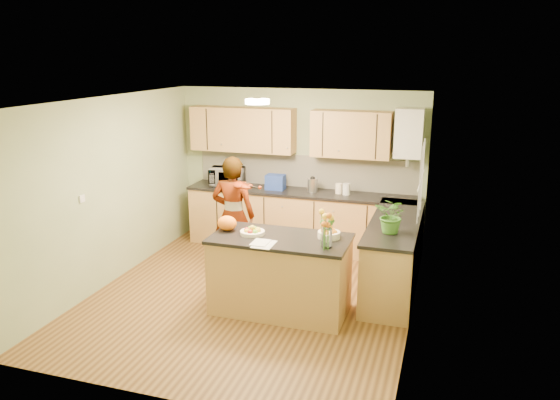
% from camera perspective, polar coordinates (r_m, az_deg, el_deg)
% --- Properties ---
extents(floor, '(4.50, 4.50, 0.00)m').
position_cam_1_polar(floor, '(7.14, -3.00, -10.04)').
color(floor, '#513417').
rests_on(floor, ground).
extents(ceiling, '(4.00, 4.50, 0.02)m').
position_cam_1_polar(ceiling, '(6.49, -3.30, 10.37)').
color(ceiling, white).
rests_on(ceiling, wall_back).
extents(wall_back, '(4.00, 0.02, 2.50)m').
position_cam_1_polar(wall_back, '(8.79, 2.05, 3.41)').
color(wall_back, gray).
rests_on(wall_back, floor).
extents(wall_front, '(4.00, 0.02, 2.50)m').
position_cam_1_polar(wall_front, '(4.78, -12.78, -7.20)').
color(wall_front, gray).
rests_on(wall_front, floor).
extents(wall_left, '(0.02, 4.50, 2.50)m').
position_cam_1_polar(wall_left, '(7.63, -17.34, 0.90)').
color(wall_left, gray).
rests_on(wall_left, floor).
extents(wall_right, '(0.02, 4.50, 2.50)m').
position_cam_1_polar(wall_right, '(6.31, 14.13, -1.79)').
color(wall_right, gray).
rests_on(wall_right, floor).
extents(back_counter, '(3.64, 0.62, 0.94)m').
position_cam_1_polar(back_counter, '(8.68, 2.10, -2.07)').
color(back_counter, '#AA7B44').
rests_on(back_counter, floor).
extents(right_counter, '(0.62, 2.24, 0.94)m').
position_cam_1_polar(right_counter, '(7.38, 11.86, -5.55)').
color(right_counter, '#AA7B44').
rests_on(right_counter, floor).
extents(splashback, '(3.60, 0.02, 0.52)m').
position_cam_1_polar(splashback, '(8.76, 2.65, 3.02)').
color(splashback, beige).
rests_on(splashback, back_counter).
extents(upper_cabinets, '(3.20, 0.34, 0.70)m').
position_cam_1_polar(upper_cabinets, '(8.57, 0.64, 7.19)').
color(upper_cabinets, '#AA7B44').
rests_on(upper_cabinets, wall_back).
extents(boiler, '(0.40, 0.30, 0.86)m').
position_cam_1_polar(boiler, '(8.23, 13.33, 6.78)').
color(boiler, white).
rests_on(boiler, wall_back).
extents(window_right, '(0.01, 1.30, 1.05)m').
position_cam_1_polar(window_right, '(6.81, 14.57, 2.04)').
color(window_right, white).
rests_on(window_right, wall_right).
extents(light_switch, '(0.02, 0.09, 0.09)m').
position_cam_1_polar(light_switch, '(7.14, -19.99, 0.14)').
color(light_switch, white).
rests_on(light_switch, wall_left).
extents(ceiling_lamp, '(0.30, 0.30, 0.07)m').
position_cam_1_polar(ceiling_lamp, '(6.77, -2.38, 10.25)').
color(ceiling_lamp, '#FFEABF').
rests_on(ceiling_lamp, ceiling).
extents(peninsula_island, '(1.64, 0.84, 0.94)m').
position_cam_1_polar(peninsula_island, '(6.60, 0.04, -7.74)').
color(peninsula_island, '#AA7B44').
rests_on(peninsula_island, floor).
extents(fruit_dish, '(0.29, 0.29, 0.10)m').
position_cam_1_polar(fruit_dish, '(6.53, -2.90, -3.24)').
color(fruit_dish, '#FCEAC9').
rests_on(fruit_dish, peninsula_island).
extents(orange_bowl, '(0.26, 0.26, 0.15)m').
position_cam_1_polar(orange_bowl, '(6.41, 5.14, -3.40)').
color(orange_bowl, '#FCEAC9').
rests_on(orange_bowl, peninsula_island).
extents(flower_vase, '(0.26, 0.26, 0.48)m').
position_cam_1_polar(flower_vase, '(6.02, 4.97, -2.10)').
color(flower_vase, silver).
rests_on(flower_vase, peninsula_island).
extents(orange_bag, '(0.25, 0.21, 0.18)m').
position_cam_1_polar(orange_bag, '(6.68, -5.56, -2.42)').
color(orange_bag, orange).
rests_on(orange_bag, peninsula_island).
extents(papers, '(0.23, 0.31, 0.01)m').
position_cam_1_polar(papers, '(6.19, -1.69, -4.62)').
color(papers, silver).
rests_on(papers, peninsula_island).
extents(violinist, '(0.64, 0.44, 1.68)m').
position_cam_1_polar(violinist, '(7.63, -4.89, -1.63)').
color(violinist, '#D89E84').
rests_on(violinist, floor).
extents(violin, '(0.65, 0.57, 0.16)m').
position_cam_1_polar(violin, '(7.23, -4.18, 1.58)').
color(violin, '#581D05').
rests_on(violin, violinist).
extents(microwave, '(0.60, 0.45, 0.30)m').
position_cam_1_polar(microwave, '(8.89, -5.54, 2.43)').
color(microwave, white).
rests_on(microwave, back_counter).
extents(blue_box, '(0.29, 0.22, 0.23)m').
position_cam_1_polar(blue_box, '(8.63, -0.47, 1.89)').
color(blue_box, navy).
rests_on(blue_box, back_counter).
extents(kettle, '(0.16, 0.16, 0.29)m').
position_cam_1_polar(kettle, '(8.47, 3.43, 1.62)').
color(kettle, '#ADADB2').
rests_on(kettle, back_counter).
extents(jar_cream, '(0.12, 0.12, 0.16)m').
position_cam_1_polar(jar_cream, '(8.42, 6.16, 1.20)').
color(jar_cream, '#FCEAC9').
rests_on(jar_cream, back_counter).
extents(jar_white, '(0.12, 0.12, 0.18)m').
position_cam_1_polar(jar_white, '(8.36, 6.95, 1.14)').
color(jar_white, white).
rests_on(jar_white, back_counter).
extents(potted_plant, '(0.49, 0.46, 0.44)m').
position_cam_1_polar(potted_plant, '(6.64, 11.68, -1.60)').
color(potted_plant, '#3E7928').
rests_on(potted_plant, right_counter).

